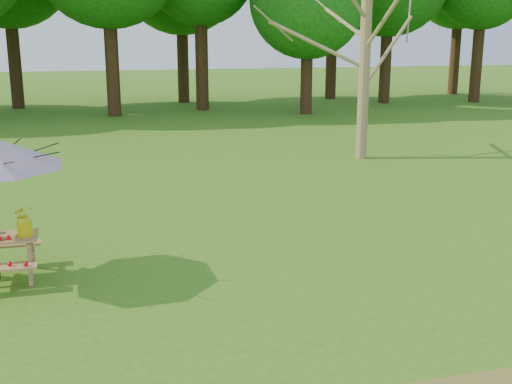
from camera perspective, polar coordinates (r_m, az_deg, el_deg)
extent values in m
plane|color=#367115|center=(8.55, -6.14, -11.10)|extent=(120.00, 120.00, 0.00)
cylinder|color=olive|center=(19.09, 9.62, 11.06)|extent=(0.44, 0.44, 5.45)
cube|color=#A6814B|center=(10.89, -21.70, -4.44)|extent=(1.20, 0.22, 0.04)
cylinder|color=yellow|center=(10.18, -19.87, -3.06)|extent=(0.22, 0.22, 0.22)
imported|color=#FFFD28|center=(10.12, -19.96, -1.93)|extent=(0.36, 0.33, 0.32)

